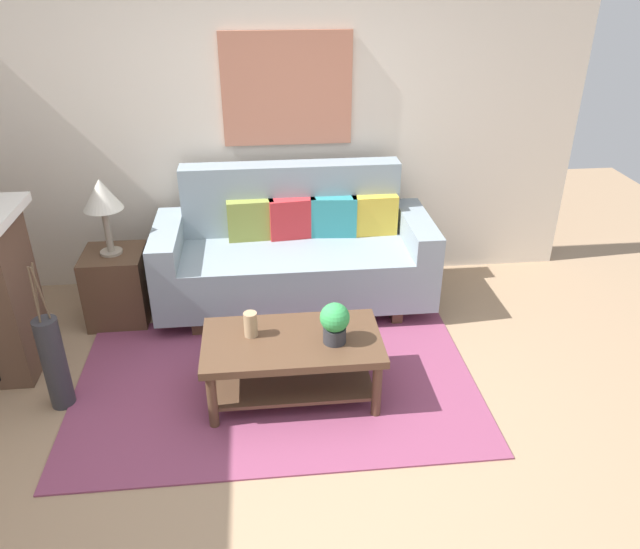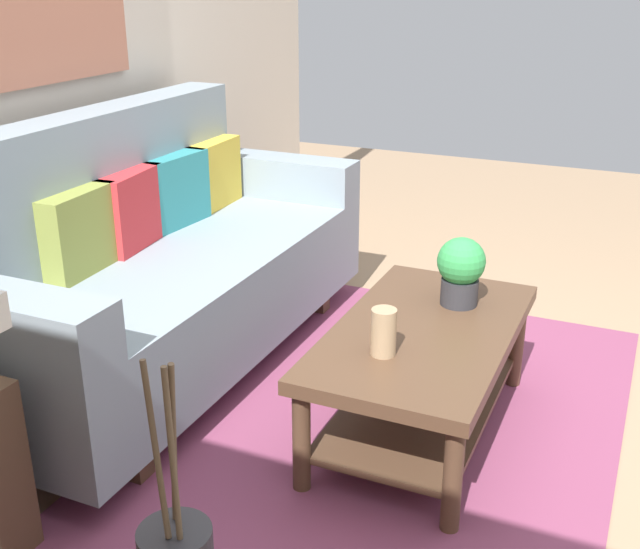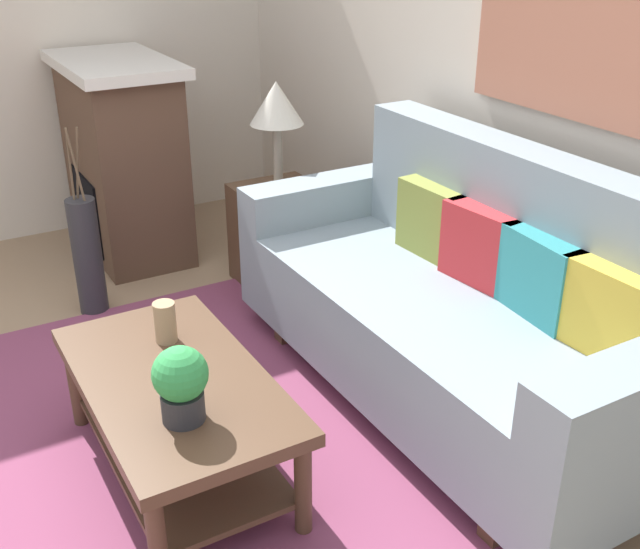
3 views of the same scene
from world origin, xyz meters
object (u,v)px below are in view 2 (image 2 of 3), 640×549
(potted_plant_tabletop, at_px, (461,269))
(throw_pillow_mustard, at_px, (213,174))
(throw_pillow_olive, at_px, (79,232))
(tabletop_vase, at_px, (384,332))
(throw_pillow_teal, at_px, (175,190))
(coffee_table, at_px, (423,357))
(throw_pillow_crimson, at_px, (131,209))
(couch, at_px, (161,270))

(potted_plant_tabletop, bearing_deg, throw_pillow_mustard, 70.39)
(throw_pillow_olive, relative_size, tabletop_vase, 2.25)
(throw_pillow_teal, xyz_separation_m, coffee_table, (-0.42, -1.30, -0.37))
(throw_pillow_crimson, xyz_separation_m, throw_pillow_mustard, (0.65, 0.00, 0.00))
(throw_pillow_mustard, distance_m, coffee_table, 1.54)
(throw_pillow_teal, relative_size, coffee_table, 0.33)
(throw_pillow_olive, xyz_separation_m, coffee_table, (0.23, -1.30, -0.37))
(tabletop_vase, bearing_deg, throw_pillow_mustard, 51.41)
(couch, distance_m, potted_plant_tabletop, 1.25)
(couch, relative_size, throw_pillow_olive, 5.85)
(throw_pillow_mustard, bearing_deg, potted_plant_tabletop, -109.61)
(couch, height_order, throw_pillow_teal, couch)
(potted_plant_tabletop, bearing_deg, coffee_table, 167.62)
(throw_pillow_crimson, bearing_deg, couch, -90.00)
(couch, height_order, throw_pillow_olive, couch)
(throw_pillow_crimson, bearing_deg, throw_pillow_mustard, 0.00)
(throw_pillow_mustard, bearing_deg, throw_pillow_olive, 180.00)
(couch, height_order, tabletop_vase, couch)
(throw_pillow_crimson, distance_m, coffee_table, 1.36)
(throw_pillow_crimson, distance_m, throw_pillow_teal, 0.32)
(throw_pillow_teal, bearing_deg, throw_pillow_crimson, 180.00)
(throw_pillow_teal, distance_m, tabletop_vase, 1.41)
(throw_pillow_olive, height_order, potted_plant_tabletop, throw_pillow_olive)
(throw_pillow_teal, relative_size, potted_plant_tabletop, 1.37)
(couch, bearing_deg, throw_pillow_crimson, 90.00)
(throw_pillow_teal, bearing_deg, tabletop_vase, -118.19)
(throw_pillow_crimson, xyz_separation_m, coffee_table, (-0.09, -1.30, -0.37))
(throw_pillow_crimson, bearing_deg, throw_pillow_olive, 180.00)
(couch, xyz_separation_m, throw_pillow_mustard, (0.65, 0.13, 0.25))
(throw_pillow_crimson, height_order, throw_pillow_mustard, same)
(throw_pillow_teal, bearing_deg, coffee_table, -107.68)
(throw_pillow_olive, height_order, tabletop_vase, throw_pillow_olive)
(throw_pillow_mustard, relative_size, tabletop_vase, 2.25)
(throw_pillow_olive, distance_m, throw_pillow_crimson, 0.32)
(couch, xyz_separation_m, throw_pillow_teal, (0.32, 0.13, 0.25))
(throw_pillow_crimson, height_order, throw_pillow_teal, same)
(couch, xyz_separation_m, tabletop_vase, (-0.34, -1.11, 0.08))
(throw_pillow_crimson, bearing_deg, potted_plant_tabletop, -83.13)
(couch, relative_size, throw_pillow_teal, 5.85)
(couch, bearing_deg, coffee_table, -94.45)
(throw_pillow_olive, relative_size, throw_pillow_mustard, 1.00)
(tabletop_vase, distance_m, potted_plant_tabletop, 0.52)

